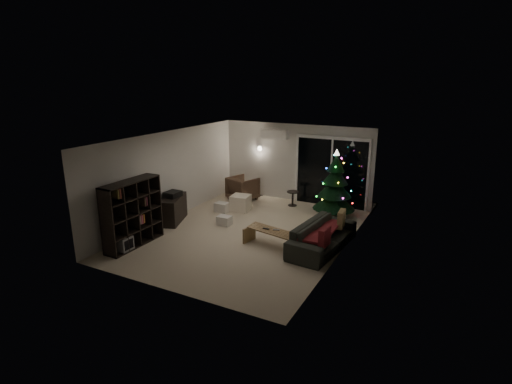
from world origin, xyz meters
TOP-DOWN VIEW (x-y plane):
  - room at (0.46, 1.49)m, footprint 6.50×7.51m
  - bookshelf at (-2.25, -1.92)m, footprint 1.00×1.63m
  - media_cabinet at (-2.25, -0.18)m, footprint 0.81×1.23m
  - stereo at (-2.25, -0.18)m, footprint 0.36×0.43m
  - armchair at (-1.55, 2.53)m, footprint 1.05×1.06m
  - ottoman at (-1.05, 1.50)m, footprint 0.60×0.60m
  - cardboard_box_a at (-1.49, 1.13)m, footprint 0.41×0.32m
  - cardboard_box_b at (-0.84, 0.22)m, footprint 0.37×0.28m
  - side_table at (0.16, 2.68)m, footprint 0.44×0.44m
  - floor_lamp at (-1.30, 3.28)m, footprint 0.26×0.26m
  - sofa at (2.05, -0.06)m, footprint 1.09×2.29m
  - sofa_throw at (1.95, -0.06)m, footprint 0.69×1.59m
  - cushion_a at (2.30, 0.59)m, footprint 0.16×0.43m
  - cushion_b at (2.30, -0.71)m, footprint 0.16×0.43m
  - coffee_table at (0.91, -0.45)m, footprint 1.35×0.71m
  - remote_a at (0.76, -0.45)m, footprint 0.16×0.05m
  - remote_b at (1.01, -0.40)m, footprint 0.16×0.09m
  - christmas_tree at (1.59, 2.34)m, footprint 1.32×1.32m

SIDE VIEW (x-z plane):
  - cardboard_box_b at x=-0.84m, z-range 0.00..0.26m
  - cardboard_box_a at x=-1.49m, z-range 0.00..0.29m
  - coffee_table at x=0.91m, z-range 0.00..0.41m
  - side_table at x=0.16m, z-range 0.00..0.47m
  - ottoman at x=-1.05m, z-range 0.00..0.48m
  - sofa at x=2.05m, z-range 0.00..0.65m
  - media_cabinet at x=-2.25m, z-range 0.00..0.72m
  - armchair at x=-1.55m, z-range 0.00..0.77m
  - remote_a at x=0.76m, z-range 0.41..0.43m
  - remote_b at x=1.01m, z-range 0.41..0.43m
  - sofa_throw at x=1.95m, z-range 0.44..0.49m
  - cushion_a at x=2.30m, z-range 0.37..0.80m
  - cushion_b at x=2.30m, z-range 0.37..0.80m
  - stereo at x=-2.25m, z-range 0.72..0.87m
  - bookshelf at x=-2.25m, z-range 0.00..1.60m
  - floor_lamp at x=-1.30m, z-range 0.00..1.64m
  - christmas_tree at x=1.59m, z-range 0.00..1.97m
  - room at x=0.46m, z-range -0.28..2.32m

